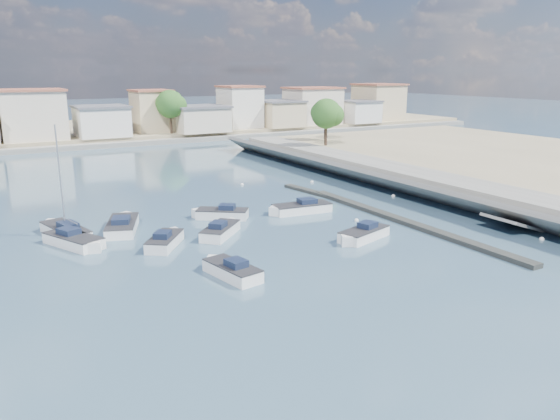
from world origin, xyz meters
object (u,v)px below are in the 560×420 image
motorboat_a (230,270)px  motorboat_b (166,241)px  motorboat_d (362,235)px  motorboat_h (221,231)px  motorboat_c (299,209)px  sailboat (64,231)px  motorboat_g (76,242)px  motorboat_f (220,214)px  motorboat_e (123,225)px

motorboat_a → motorboat_b: bearing=101.2°
motorboat_b → motorboat_a: bearing=-78.8°
motorboat_d → motorboat_h: 11.09m
motorboat_c → sailboat: bearing=171.2°
motorboat_b → motorboat_g: same height
motorboat_h → motorboat_c: bearing=18.0°
motorboat_f → sailboat: bearing=174.5°
motorboat_b → motorboat_c: bearing=13.7°
motorboat_b → motorboat_h: same height
motorboat_b → motorboat_h: size_ratio=1.00×
motorboat_h → sailboat: size_ratio=0.49×
motorboat_a → motorboat_g: size_ratio=0.89×
motorboat_b → motorboat_e: size_ratio=0.71×
motorboat_b → motorboat_c: size_ratio=0.73×
motorboat_f → motorboat_e: bearing=175.7°
motorboat_b → motorboat_h: (4.71, 0.42, 0.00)m
motorboat_h → motorboat_g: bearing=165.6°
sailboat → motorboat_g: bearing=-84.6°
motorboat_f → motorboat_h: bearing=-111.8°
motorboat_a → motorboat_f: (5.02, 13.26, -0.00)m
motorboat_c → motorboat_b: bearing=-166.3°
motorboat_g → sailboat: 3.33m
motorboat_g → motorboat_h: (10.61, -2.72, -0.00)m
motorboat_b → sailboat: size_ratio=0.49×
motorboat_e → motorboat_g: (-4.15, -2.71, 0.00)m
motorboat_g → motorboat_h: size_ratio=1.27×
motorboat_a → sailboat: (-7.81, 14.49, 0.04)m
motorboat_e → motorboat_g: 4.96m
motorboat_e → motorboat_g: same height
motorboat_c → motorboat_h: (-9.05, -2.94, -0.00)m
motorboat_c → motorboat_f: 7.38m
motorboat_f → sailboat: sailboat is taller
motorboat_d → motorboat_h: size_ratio=1.16×
motorboat_c → motorboat_f: (-7.14, 1.86, -0.00)m
motorboat_d → motorboat_e: 19.51m
motorboat_g → motorboat_h: 10.95m
motorboat_c → motorboat_e: same height
motorboat_b → motorboat_f: bearing=38.2°
motorboat_c → sailboat: 20.21m
motorboat_b → motorboat_c: (13.76, 3.36, 0.00)m
motorboat_f → motorboat_g: (-12.52, -2.08, 0.00)m
motorboat_a → motorboat_h: (3.11, 8.46, -0.00)m
motorboat_h → sailboat: (-10.92, 6.03, 0.04)m
motorboat_e → motorboat_f: (8.37, -0.63, -0.00)m
motorboat_g → sailboat: bearing=95.4°
motorboat_b → motorboat_d: 14.98m
motorboat_h → sailboat: sailboat is taller
motorboat_d → motorboat_h: same height
motorboat_h → motorboat_e: bearing=140.0°
motorboat_d → motorboat_e: same height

